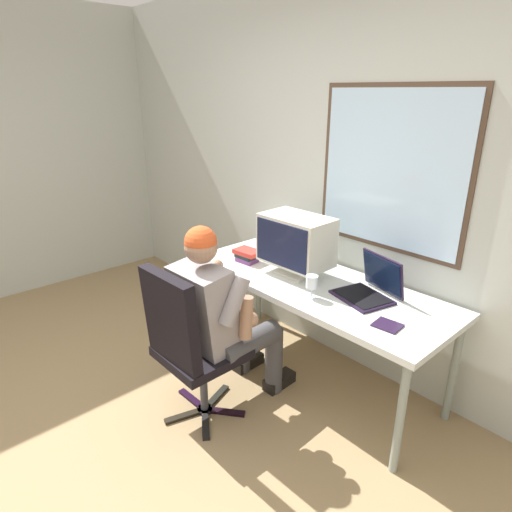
% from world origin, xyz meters
% --- Properties ---
extents(ground_plane, '(5.71, 4.07, 0.02)m').
position_xyz_m(ground_plane, '(0.00, 0.00, -0.01)').
color(ground_plane, '#947953').
extents(wall_rear, '(5.71, 0.08, 2.74)m').
position_xyz_m(wall_rear, '(0.01, 2.00, 1.37)').
color(wall_rear, '#B6BBB1').
rests_on(wall_rear, ground).
extents(desk, '(1.88, 0.73, 0.75)m').
position_xyz_m(desk, '(0.12, 1.58, 0.69)').
color(desk, gray).
rests_on(desk, ground).
extents(office_chair, '(0.50, 0.52, 1.03)m').
position_xyz_m(office_chair, '(-0.08, 0.68, 0.58)').
color(office_chair, black).
rests_on(office_chair, ground).
extents(person_seated, '(0.54, 0.77, 1.24)m').
position_xyz_m(person_seated, '(-0.09, 0.95, 0.65)').
color(person_seated, '#444346').
rests_on(person_seated, ground).
extents(crt_monitor, '(0.49, 0.31, 0.42)m').
position_xyz_m(crt_monitor, '(-0.05, 1.57, 1.00)').
color(crt_monitor, beige).
rests_on(crt_monitor, desk).
extents(laptop, '(0.40, 0.39, 0.26)m').
position_xyz_m(laptop, '(0.50, 1.67, 0.81)').
color(laptop, black).
rests_on(laptop, desk).
extents(wine_glass, '(0.07, 0.07, 0.15)m').
position_xyz_m(wine_glass, '(0.27, 1.38, 0.85)').
color(wine_glass, silver).
rests_on(wine_glass, desk).
extents(desk_speaker, '(0.10, 0.10, 0.18)m').
position_xyz_m(desk_speaker, '(-0.36, 1.70, 0.84)').
color(desk_speaker, black).
rests_on(desk_speaker, desk).
extents(book_stack, '(0.21, 0.15, 0.09)m').
position_xyz_m(book_stack, '(-0.46, 1.49, 0.80)').
color(book_stack, '#703979').
rests_on(book_stack, desk).
extents(cd_case, '(0.15, 0.14, 0.01)m').
position_xyz_m(cd_case, '(0.77, 1.43, 0.75)').
color(cd_case, '#291A34').
rests_on(cd_case, desk).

